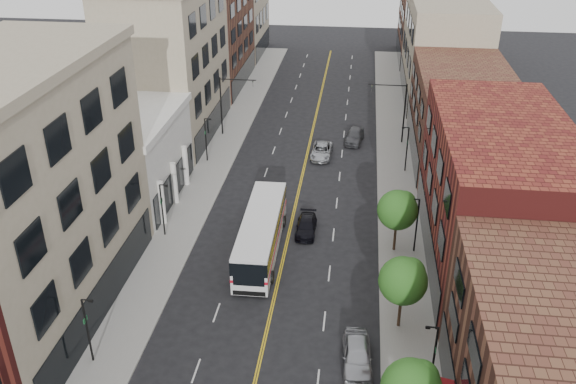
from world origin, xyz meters
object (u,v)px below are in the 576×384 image
at_px(car_parked_far, 357,355).
at_px(car_lane_c, 355,136).
at_px(city_bus, 261,232).
at_px(car_lane_behind, 273,213).
at_px(car_lane_b, 322,151).
at_px(car_lane_a, 306,226).

distance_m(car_parked_far, car_lane_c, 37.84).
height_order(city_bus, car_lane_behind, city_bus).
height_order(car_parked_far, car_lane_c, car_parked_far).
distance_m(car_lane_b, car_lane_c, 6.00).
distance_m(car_parked_far, car_lane_b, 33.39).
xyz_separation_m(city_bus, car_lane_a, (3.52, 3.61, -1.34)).
bearing_deg(city_bus, car_lane_c, 72.71).
bearing_deg(car_lane_a, car_lane_behind, 150.67).
bearing_deg(car_lane_c, car_lane_b, -119.50).
bearing_deg(car_parked_far, city_bus, 120.26).
distance_m(city_bus, car_parked_far, 15.27).
xyz_separation_m(car_lane_a, car_lane_c, (3.81, 21.53, 0.18)).
relative_size(car_lane_behind, car_lane_c, 0.95).
relative_size(car_lane_a, car_lane_b, 0.87).
relative_size(car_lane_behind, car_lane_b, 0.91).
xyz_separation_m(city_bus, car_lane_behind, (0.20, 5.47, -1.22)).
xyz_separation_m(car_parked_far, car_lane_c, (-1.09, 37.82, -0.01)).
xyz_separation_m(car_lane_behind, car_lane_c, (7.13, 19.67, 0.06)).
relative_size(car_parked_far, car_lane_b, 0.96).
relative_size(car_lane_a, car_lane_c, 0.91).
height_order(city_bus, car_lane_c, city_bus).
height_order(car_lane_a, car_lane_c, car_lane_c).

